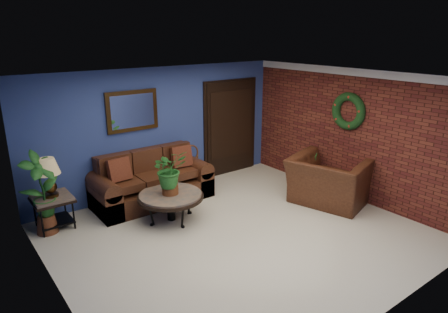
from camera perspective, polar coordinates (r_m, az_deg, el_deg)
floor at (r=6.60m, az=2.13°, el=-11.05°), size 5.50×5.50×0.00m
wall_back at (r=8.11m, az=-9.01°, el=3.73°), size 5.50×0.04×2.50m
wall_left at (r=4.95m, az=-23.38°, el=-6.66°), size 0.04×5.00×2.50m
wall_right_brick at (r=8.07m, az=17.58°, el=3.03°), size 0.04×5.00×2.50m
ceiling at (r=5.83m, az=2.41°, el=11.05°), size 5.50×5.00×0.02m
crown_molding at (r=7.85m, az=18.25°, el=11.36°), size 0.03×5.00×0.14m
wall_mirror at (r=7.72m, az=-12.97°, el=6.37°), size 1.02×0.06×0.77m
closet_door at (r=9.07m, az=0.92°, el=4.10°), size 1.44×0.06×2.18m
wreath at (r=7.95m, az=17.33°, el=6.19°), size 0.16×0.72×0.72m
sofa at (r=7.82m, az=-10.43°, el=-3.97°), size 2.22×0.96×1.00m
coffee_table at (r=6.95m, az=-7.65°, el=-5.73°), size 1.14×1.14×0.49m
end_table at (r=7.21m, az=-23.28°, el=-6.22°), size 0.62×0.62×0.56m
table_lamp at (r=7.02m, az=-23.81°, el=-2.15°), size 0.38×0.38×0.63m
side_chair at (r=8.26m, az=-4.29°, el=-1.16°), size 0.40×0.40×0.92m
armchair at (r=7.81m, az=14.75°, el=-3.37°), size 1.54×1.66×0.90m
coffee_plant at (r=6.78m, az=-7.81°, el=-1.96°), size 0.61×0.53×0.77m
floor_plant at (r=8.35m, az=12.08°, el=-2.00°), size 0.43×0.39×0.81m
tall_plant at (r=6.97m, az=-24.56°, el=-4.39°), size 0.70×0.58×1.39m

